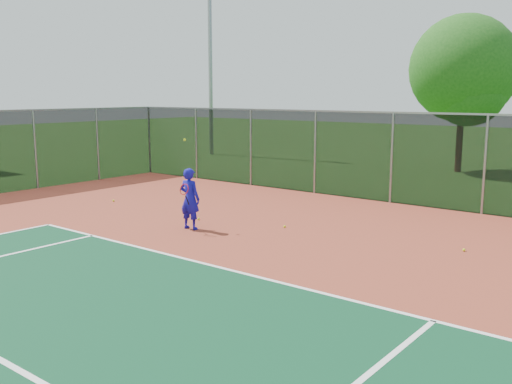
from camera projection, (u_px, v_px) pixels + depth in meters
ground at (215, 354)px, 8.03m from camera, size 120.00×120.00×0.00m
court_apron at (295, 311)px, 9.57m from camera, size 30.00×20.00×0.02m
fence_back at (485, 163)px, 17.04m from camera, size 30.00×0.06×3.03m
tennis_player at (190, 199)px, 15.25m from camera, size 0.65×0.65×2.42m
practice_ball_0 at (464, 250)px, 13.18m from camera, size 0.07×0.07×0.07m
practice_ball_1 at (199, 219)px, 16.45m from camera, size 0.07×0.07×0.07m
practice_ball_3 at (113, 201)px, 19.26m from camera, size 0.07×0.07×0.07m
practice_ball_4 at (285, 227)px, 15.51m from camera, size 0.07×0.07×0.07m
floodlight_nw at (210, 39)px, 33.51m from camera, size 0.90×0.40×12.08m
tree_back_left at (465, 74)px, 25.94m from camera, size 4.91×4.91×7.21m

